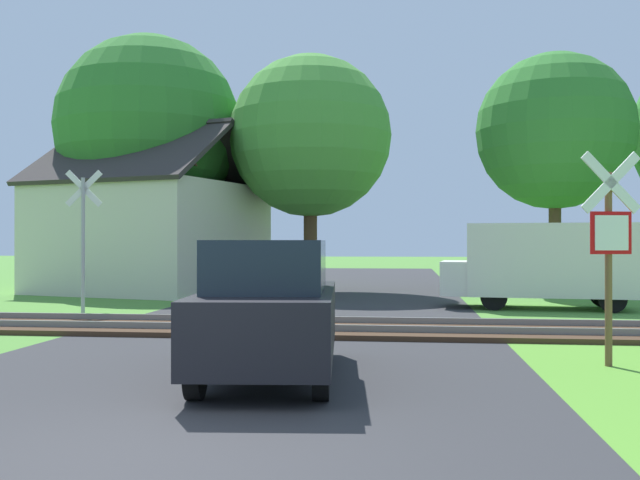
{
  "coord_description": "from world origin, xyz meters",
  "views": [
    {
      "loc": [
        2.28,
        -5.4,
        1.76
      ],
      "look_at": [
        0.5,
        9.49,
        1.8
      ],
      "focal_mm": 40.0,
      "sensor_mm": 36.0,
      "label": 1
    }
  ],
  "objects_px": {
    "house": "(151,234)",
    "mail_truck": "(543,262)",
    "tree_center": "(310,137)",
    "tree_left": "(149,128)",
    "parked_car": "(270,309)",
    "stop_sign_near": "(610,244)",
    "tree_right": "(555,132)",
    "crossing_sign_far": "(83,232)"
  },
  "relations": [
    {
      "from": "crossing_sign_far",
      "to": "tree_left",
      "type": "xyz_separation_m",
      "value": [
        -1.88,
        9.43,
        3.99
      ]
    },
    {
      "from": "parked_car",
      "to": "stop_sign_near",
      "type": "bearing_deg",
      "value": 11.56
    },
    {
      "from": "tree_right",
      "to": "parked_car",
      "type": "bearing_deg",
      "value": -113.37
    },
    {
      "from": "house",
      "to": "tree_right",
      "type": "relative_size",
      "value": 1.02
    },
    {
      "from": "tree_center",
      "to": "tree_right",
      "type": "distance_m",
      "value": 8.33
    },
    {
      "from": "tree_center",
      "to": "house",
      "type": "bearing_deg",
      "value": -174.52
    },
    {
      "from": "tree_center",
      "to": "tree_left",
      "type": "xyz_separation_m",
      "value": [
        -6.11,
        0.55,
        0.51
      ]
    },
    {
      "from": "tree_right",
      "to": "house",
      "type": "bearing_deg",
      "value": -178.58
    },
    {
      "from": "tree_right",
      "to": "parked_car",
      "type": "xyz_separation_m",
      "value": [
        -6.75,
        -15.62,
        -4.58
      ]
    },
    {
      "from": "tree_right",
      "to": "mail_truck",
      "type": "bearing_deg",
      "value": -104.65
    },
    {
      "from": "mail_truck",
      "to": "parked_car",
      "type": "relative_size",
      "value": 1.23
    },
    {
      "from": "tree_center",
      "to": "mail_truck",
      "type": "bearing_deg",
      "value": -38.71
    },
    {
      "from": "crossing_sign_far",
      "to": "house",
      "type": "distance_m",
      "value": 8.45
    },
    {
      "from": "crossing_sign_far",
      "to": "tree_right",
      "type": "bearing_deg",
      "value": 27.26
    },
    {
      "from": "house",
      "to": "tree_left",
      "type": "xyz_separation_m",
      "value": [
        -0.47,
        1.1,
        3.93
      ]
    },
    {
      "from": "tree_right",
      "to": "mail_truck",
      "type": "xyz_separation_m",
      "value": [
        -1.4,
        -5.35,
        -4.23
      ]
    },
    {
      "from": "crossing_sign_far",
      "to": "parked_car",
      "type": "height_order",
      "value": "crossing_sign_far"
    },
    {
      "from": "house",
      "to": "tree_right",
      "type": "xyz_separation_m",
      "value": [
        13.97,
        0.35,
        3.42
      ]
    },
    {
      "from": "house",
      "to": "tree_right",
      "type": "bearing_deg",
      "value": 17.59
    },
    {
      "from": "stop_sign_near",
      "to": "tree_center",
      "type": "distance_m",
      "value": 16.15
    },
    {
      "from": "tree_left",
      "to": "parked_car",
      "type": "relative_size",
      "value": 2.28
    },
    {
      "from": "tree_right",
      "to": "mail_truck",
      "type": "relative_size",
      "value": 1.59
    },
    {
      "from": "stop_sign_near",
      "to": "mail_truck",
      "type": "relative_size",
      "value": 0.6
    },
    {
      "from": "tree_center",
      "to": "tree_left",
      "type": "relative_size",
      "value": 0.89
    },
    {
      "from": "tree_left",
      "to": "house",
      "type": "bearing_deg",
      "value": -66.78
    },
    {
      "from": "house",
      "to": "tree_right",
      "type": "height_order",
      "value": "tree_right"
    },
    {
      "from": "crossing_sign_far",
      "to": "tree_right",
      "type": "distance_m",
      "value": 15.65
    },
    {
      "from": "tree_left",
      "to": "stop_sign_near",
      "type": "bearing_deg",
      "value": -50.66
    },
    {
      "from": "crossing_sign_far",
      "to": "mail_truck",
      "type": "xyz_separation_m",
      "value": [
        11.16,
        3.33,
        -0.76
      ]
    },
    {
      "from": "tree_left",
      "to": "parked_car",
      "type": "bearing_deg",
      "value": -64.84
    },
    {
      "from": "tree_center",
      "to": "parked_car",
      "type": "bearing_deg",
      "value": -84.31
    },
    {
      "from": "crossing_sign_far",
      "to": "mail_truck",
      "type": "distance_m",
      "value": 11.67
    },
    {
      "from": "parked_car",
      "to": "crossing_sign_far",
      "type": "bearing_deg",
      "value": 124.92
    },
    {
      "from": "parked_car",
      "to": "tree_left",
      "type": "bearing_deg",
      "value": 110.16
    },
    {
      "from": "mail_truck",
      "to": "parked_car",
      "type": "xyz_separation_m",
      "value": [
        -5.35,
        -10.26,
        -0.34
      ]
    },
    {
      "from": "house",
      "to": "tree_center",
      "type": "distance_m",
      "value": 6.63
    },
    {
      "from": "stop_sign_near",
      "to": "tree_left",
      "type": "bearing_deg",
      "value": -63.65
    },
    {
      "from": "stop_sign_near",
      "to": "tree_right",
      "type": "bearing_deg",
      "value": -111.55
    },
    {
      "from": "tree_left",
      "to": "tree_right",
      "type": "bearing_deg",
      "value": -2.97
    },
    {
      "from": "tree_left",
      "to": "mail_truck",
      "type": "distance_m",
      "value": 15.16
    },
    {
      "from": "house",
      "to": "tree_center",
      "type": "bearing_deg",
      "value": 21.65
    },
    {
      "from": "house",
      "to": "mail_truck",
      "type": "height_order",
      "value": "house"
    }
  ]
}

